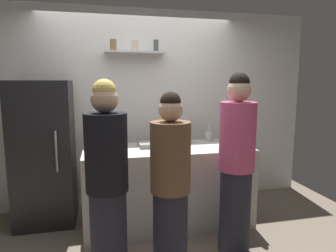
% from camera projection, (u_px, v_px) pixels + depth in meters
% --- Properties ---
extents(ground_plane, '(5.28, 5.28, 0.00)m').
position_uv_depth(ground_plane, '(156.00, 247.00, 2.97)').
color(ground_plane, '#726656').
extents(back_wall_assembly, '(4.80, 0.32, 2.60)m').
position_uv_depth(back_wall_assembly, '(139.00, 108.00, 3.98)').
color(back_wall_assembly, white).
rests_on(back_wall_assembly, ground).
extents(refrigerator, '(0.66, 0.61, 1.67)m').
position_uv_depth(refrigerator, '(44.00, 153.00, 3.41)').
color(refrigerator, black).
rests_on(refrigerator, ground).
extents(counter, '(1.89, 0.73, 0.92)m').
position_uv_depth(counter, '(168.00, 186.00, 3.42)').
color(counter, '#B7B2A8').
rests_on(counter, ground).
extents(baking_pan, '(0.34, 0.24, 0.05)m').
position_uv_depth(baking_pan, '(153.00, 144.00, 3.40)').
color(baking_pan, gray).
rests_on(baking_pan, counter).
extents(utensil_holder, '(0.10, 0.10, 0.22)m').
position_uv_depth(utensil_holder, '(209.00, 136.00, 3.76)').
color(utensil_holder, '#B2B2B7').
rests_on(utensil_holder, counter).
extents(wine_bottle_pale_glass, '(0.07, 0.07, 0.35)m').
position_uv_depth(wine_bottle_pale_glass, '(229.00, 134.00, 3.48)').
color(wine_bottle_pale_glass, '#B2BFB2').
rests_on(wine_bottle_pale_glass, counter).
extents(wine_bottle_green_glass, '(0.07, 0.07, 0.32)m').
position_uv_depth(wine_bottle_green_glass, '(252.00, 138.00, 3.24)').
color(wine_bottle_green_glass, '#19471E').
rests_on(wine_bottle_green_glass, counter).
extents(water_bottle_plastic, '(0.09, 0.09, 0.20)m').
position_uv_depth(water_bottle_plastic, '(187.00, 137.00, 3.55)').
color(water_bottle_plastic, silver).
rests_on(water_bottle_plastic, counter).
extents(person_blonde, '(0.34, 0.34, 1.68)m').
position_uv_depth(person_blonde, '(107.00, 185.00, 2.36)').
color(person_blonde, '#262633').
rests_on(person_blonde, ground).
extents(person_pink_top, '(0.34, 0.34, 1.75)m').
position_uv_depth(person_pink_top, '(236.00, 165.00, 2.81)').
color(person_pink_top, '#262633').
rests_on(person_pink_top, ground).
extents(person_brown_jacket, '(0.34, 0.34, 1.58)m').
position_uv_depth(person_brown_jacket, '(170.00, 187.00, 2.48)').
color(person_brown_jacket, '#262633').
rests_on(person_brown_jacket, ground).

